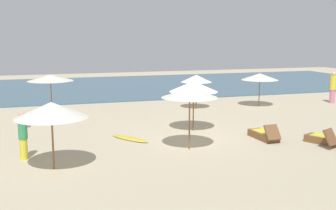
# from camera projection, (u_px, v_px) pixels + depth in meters

# --- Properties ---
(ground_plane) EXTENTS (60.00, 60.00, 0.00)m
(ground_plane) POSITION_uv_depth(u_px,v_px,m) (195.00, 132.00, 17.95)
(ground_plane) COLOR #BCAD8E
(ocean_water) EXTENTS (48.00, 16.00, 0.06)m
(ocean_water) POSITION_uv_depth(u_px,v_px,m) (120.00, 86.00, 33.94)
(ocean_water) COLOR #3D6075
(ocean_water) RESTS_ON ground_plane
(umbrella_0) EXTENTS (2.12, 2.12, 2.18)m
(umbrella_0) POSITION_uv_depth(u_px,v_px,m) (194.00, 87.00, 17.93)
(umbrella_0) COLOR brown
(umbrella_0) RESTS_ON ground_plane
(umbrella_1) EXTENTS (2.16, 2.16, 1.96)m
(umbrella_1) POSITION_uv_depth(u_px,v_px,m) (260.00, 77.00, 24.23)
(umbrella_1) COLOR brown
(umbrella_1) RESTS_ON ground_plane
(umbrella_4) EXTENTS (2.27, 2.27, 2.13)m
(umbrella_4) POSITION_uv_depth(u_px,v_px,m) (51.00, 110.00, 12.70)
(umbrella_4) COLOR brown
(umbrella_4) RESTS_ON ground_plane
(umbrella_5) EXTENTS (2.23, 2.23, 2.24)m
(umbrella_5) POSITION_uv_depth(u_px,v_px,m) (50.00, 78.00, 20.32)
(umbrella_5) COLOR brown
(umbrella_5) RESTS_ON ground_plane
(umbrella_6) EXTENTS (2.06, 2.06, 2.27)m
(umbrella_6) POSITION_uv_depth(u_px,v_px,m) (190.00, 93.00, 14.89)
(umbrella_6) COLOR brown
(umbrella_6) RESTS_ON ground_plane
(umbrella_7) EXTENTS (1.76, 1.76, 1.95)m
(umbrella_7) POSITION_uv_depth(u_px,v_px,m) (196.00, 79.00, 23.36)
(umbrella_7) COLOR brown
(umbrella_7) RESTS_ON ground_plane
(lounger_0) EXTENTS (1.21, 1.74, 0.74)m
(lounger_0) POSITION_uv_depth(u_px,v_px,m) (326.00, 140.00, 15.92)
(lounger_0) COLOR brown
(lounger_0) RESTS_ON ground_plane
(lounger_2) EXTENTS (0.65, 1.69, 0.71)m
(lounger_2) POSITION_uv_depth(u_px,v_px,m) (264.00, 135.00, 16.69)
(lounger_2) COLOR brown
(lounger_2) RESTS_ON ground_plane
(person_1) EXTENTS (0.32, 0.32, 1.66)m
(person_1) POSITION_uv_depth(u_px,v_px,m) (23.00, 135.00, 13.86)
(person_1) COLOR yellow
(person_1) RESTS_ON ground_plane
(person_2) EXTENTS (0.54, 0.54, 1.94)m
(person_2) POSITION_uv_depth(u_px,v_px,m) (333.00, 87.00, 25.56)
(person_2) COLOR #D17299
(person_2) RESTS_ON ground_plane
(dog) EXTENTS (0.50, 0.71, 0.33)m
(dog) POSITION_uv_depth(u_px,v_px,m) (26.00, 124.00, 18.86)
(dog) COLOR silver
(dog) RESTS_ON ground_plane
(surfboard) EXTENTS (1.49, 1.93, 0.07)m
(surfboard) POSITION_uv_depth(u_px,v_px,m) (130.00, 138.00, 16.72)
(surfboard) COLOR gold
(surfboard) RESTS_ON ground_plane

